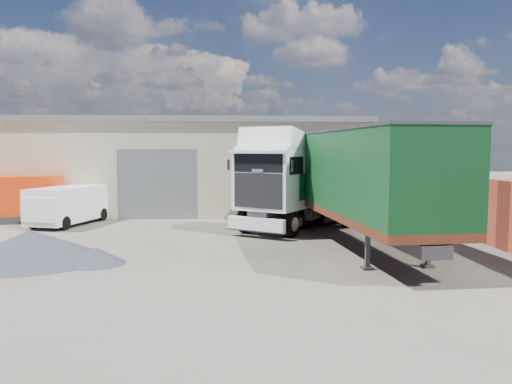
{
  "coord_description": "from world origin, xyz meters",
  "views": [
    {
      "loc": [
        1.52,
        -15.76,
        3.64
      ],
      "look_at": [
        2.61,
        3.0,
        2.0
      ],
      "focal_mm": 35.0,
      "sensor_mm": 36.0,
      "label": 1
    }
  ],
  "objects": [
    {
      "name": "box_trailer",
      "position": [
        6.34,
        3.07,
        2.64
      ],
      "size": [
        3.83,
        13.19,
        4.32
      ],
      "rotation": [
        0.0,
        0.0,
        0.08
      ],
      "color": "#2D2D30",
      "rests_on": "ground"
    },
    {
      "name": "brick_boundary_wall",
      "position": [
        11.5,
        6.0,
        1.25
      ],
      "size": [
        0.35,
        26.0,
        2.5
      ],
      "primitive_type": "cube",
      "color": "maroon",
      "rests_on": "ground"
    },
    {
      "name": "panel_van",
      "position": [
        -6.1,
        8.28,
        0.94
      ],
      "size": [
        3.08,
        4.79,
        1.82
      ],
      "rotation": [
        0.0,
        0.0,
        -0.31
      ],
      "color": "black",
      "rests_on": "ground"
    },
    {
      "name": "ground",
      "position": [
        0.0,
        0.0,
        0.0
      ],
      "size": [
        120.0,
        120.0,
        0.0
      ],
      "primitive_type": "plane",
      "color": "#292721",
      "rests_on": "ground"
    },
    {
      "name": "gravel_heap",
      "position": [
        -4.86,
        0.37,
        0.49
      ],
      "size": [
        6.89,
        6.46,
        1.05
      ],
      "rotation": [
        0.0,
        0.0,
        0.35
      ],
      "color": "black",
      "rests_on": "ground"
    },
    {
      "name": "warehouse",
      "position": [
        -6.0,
        16.0,
        2.66
      ],
      "size": [
        30.6,
        12.6,
        5.42
      ],
      "color": "beige",
      "rests_on": "ground"
    },
    {
      "name": "tractor_unit",
      "position": [
        3.9,
        6.04,
        1.91
      ],
      "size": [
        5.83,
        6.93,
        4.54
      ],
      "rotation": [
        0.0,
        0.0,
        -0.59
      ],
      "color": "black",
      "rests_on": "ground"
    },
    {
      "name": "orange_skip",
      "position": [
        -8.44,
        9.8,
        1.0
      ],
      "size": [
        4.1,
        3.07,
        2.3
      ],
      "rotation": [
        0.0,
        0.0,
        0.23
      ],
      "color": "#2D2D30",
      "rests_on": "ground"
    }
  ]
}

